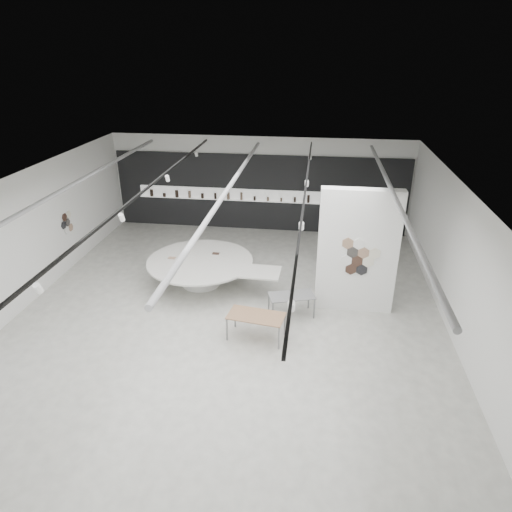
# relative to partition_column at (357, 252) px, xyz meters

# --- Properties ---
(room) EXTENTS (12.02, 14.02, 3.82)m
(room) POSITION_rel_partition_column_xyz_m (-3.59, -1.00, 0.27)
(room) COLOR beige
(room) RESTS_ON ground
(back_wall_display) EXTENTS (11.80, 0.27, 3.10)m
(back_wall_display) POSITION_rel_partition_column_xyz_m (-3.58, 5.94, -0.26)
(back_wall_display) COLOR black
(back_wall_display) RESTS_ON ground
(partition_column) EXTENTS (2.20, 0.38, 3.60)m
(partition_column) POSITION_rel_partition_column_xyz_m (0.00, 0.00, 0.00)
(partition_column) COLOR white
(partition_column) RESTS_ON ground
(display_island) EXTENTS (4.32, 3.45, 0.86)m
(display_island) POSITION_rel_partition_column_xyz_m (-4.67, 0.82, -1.25)
(display_island) COLOR white
(display_island) RESTS_ON ground
(sample_table_wood) EXTENTS (1.55, 0.94, 0.68)m
(sample_table_wood) POSITION_rel_partition_column_xyz_m (-2.58, -1.87, -1.17)
(sample_table_wood) COLOR #936B4C
(sample_table_wood) RESTS_ON ground
(sample_table_stone) EXTENTS (1.39, 0.98, 0.65)m
(sample_table_stone) POSITION_rel_partition_column_xyz_m (-1.75, -0.65, -1.21)
(sample_table_stone) COLOR slate
(sample_table_stone) RESTS_ON ground
(kitchen_counter) EXTENTS (1.84, 0.81, 1.42)m
(kitchen_counter) POSITION_rel_partition_column_xyz_m (-0.10, 5.53, -1.29)
(kitchen_counter) COLOR white
(kitchen_counter) RESTS_ON ground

